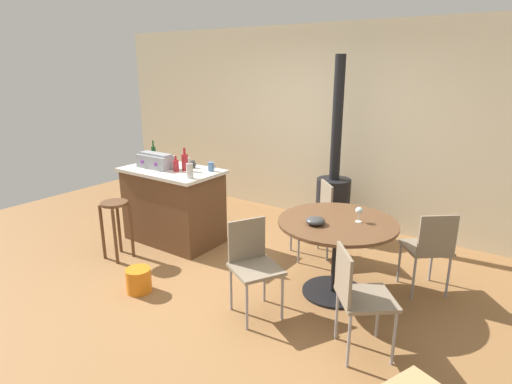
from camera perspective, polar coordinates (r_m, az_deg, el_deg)
ground_plane at (r=4.48m, az=-2.73°, el=-12.04°), size 8.80×8.80×0.00m
back_wall at (r=6.00m, az=10.96°, el=8.72°), size 8.00×0.10×2.70m
kitchen_island at (r=5.41m, az=-11.07°, el=-1.75°), size 1.22×0.74×0.94m
wooden_stool at (r=5.08m, az=-18.41°, el=-3.46°), size 0.30×0.30×0.68m
dining_table at (r=4.10m, az=10.84°, el=-6.14°), size 1.12×1.12×0.76m
folding_chair_near at (r=4.91m, az=8.07°, el=-2.85°), size 0.57×0.57×0.88m
folding_chair_far at (r=3.78m, az=-0.46°, el=-9.26°), size 0.54×0.54×0.85m
folding_chair_left at (r=3.35m, az=13.58°, el=-13.14°), size 0.56×0.56×0.87m
folding_chair_right at (r=4.38m, az=22.39°, el=-6.75°), size 0.56×0.56×0.85m
wood_stove at (r=5.57m, az=10.38°, el=-0.21°), size 0.44×0.45×2.29m
toolbox at (r=5.37m, az=-13.35°, el=4.12°), size 0.48×0.24×0.19m
bottle_0 at (r=5.64m, az=-13.63°, el=4.97°), size 0.06×0.06×0.30m
bottle_1 at (r=4.79m, az=-8.93°, el=2.91°), size 0.08×0.08×0.24m
bottle_2 at (r=5.14m, az=-10.75°, el=3.55°), size 0.07×0.07×0.19m
bottle_3 at (r=5.15m, az=-9.58°, el=4.04°), size 0.08×0.08×0.28m
cup_0 at (r=5.30m, az=-8.68°, el=3.74°), size 0.12×0.08×0.09m
cup_1 at (r=5.10m, az=-6.11°, el=3.43°), size 0.11×0.07×0.11m
wine_glass at (r=4.02m, az=13.75°, el=-2.51°), size 0.07×0.07×0.14m
serving_bowl at (r=3.91m, az=8.01°, el=-3.86°), size 0.18×0.18×0.07m
plastic_bucket at (r=4.42m, az=-15.55°, el=-11.39°), size 0.25×0.25×0.24m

